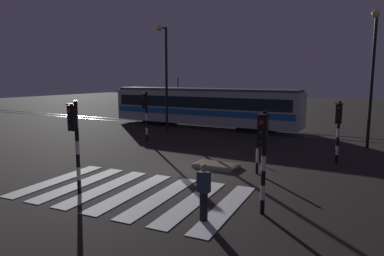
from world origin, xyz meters
name	(u,v)px	position (x,y,z in m)	size (l,w,h in m)	color
ground_plane	(181,171)	(0.00, 0.00, 0.00)	(120.00, 120.00, 0.00)	black
rail_near	(266,133)	(0.00, 12.20, 0.01)	(80.00, 0.12, 0.03)	#59595E
rail_far	(272,131)	(0.00, 13.64, 0.01)	(80.00, 0.12, 0.03)	#59595E
crosswalk_zebra	(132,192)	(0.00, -3.40, 0.01)	(8.35, 5.43, 0.02)	silver
traffic_island	(216,165)	(1.08, 1.41, 0.09)	(2.01, 1.14, 0.18)	slate
traffic_light_corner_near_right	(263,147)	(4.78, -3.06, 2.11)	(0.36, 0.42, 3.20)	black
traffic_light_kerb_mid_left	(75,133)	(-1.65, -4.45, 2.22)	(0.36, 0.42, 3.36)	black
traffic_light_corner_far_right	(338,123)	(5.86, 4.90, 2.00)	(0.36, 0.42, 3.04)	black
traffic_light_corner_far_left	(145,109)	(-5.72, 5.00, 2.15)	(0.36, 0.42, 3.26)	black
street_lamp_trackside_left	(165,67)	(-6.72, 8.69, 4.91)	(0.44, 1.21, 7.83)	black
street_lamp_trackside_right	(373,65)	(6.91, 9.60, 4.88)	(0.44, 1.21, 7.79)	black
tram	(203,106)	(-5.76, 12.92, 1.75)	(16.54, 2.58, 4.15)	#B2BCC1
pedestrian_waiting_at_kerb	(204,192)	(3.47, -4.35, 0.88)	(0.36, 0.24, 1.71)	black
bollard_island_edge	(257,161)	(3.10, 1.31, 0.56)	(0.12, 0.12, 1.11)	black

